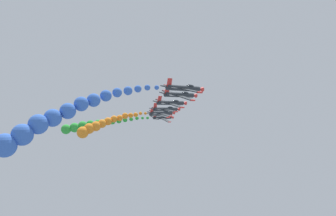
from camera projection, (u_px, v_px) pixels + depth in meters
airplane_lead at (163, 118)px, 134.70m from camera, size 9.19×10.35×3.47m
smoke_trail_lead at (89, 125)px, 118.04m from camera, size 10.06×30.78×5.63m
airplane_left_inner at (160, 114)px, 123.23m from camera, size 9.42×10.35×3.02m
airplane_right_inner at (162, 113)px, 112.63m from camera, size 9.44×10.35×2.97m
smoke_trail_right_inner at (99, 125)px, 98.01m from camera, size 4.49×22.44×7.20m
airplane_left_outer at (166, 109)px, 101.30m from camera, size 9.52×10.35×2.67m
airplane_right_outer at (171, 103)px, 91.03m from camera, size 9.37×10.35×3.15m
airplane_trailing at (180, 95)px, 80.24m from camera, size 9.31×10.35×3.26m
airplane_high_slot at (184, 88)px, 69.51m from camera, size 9.45×10.35×2.93m
smoke_trail_high_slot at (51, 121)px, 51.19m from camera, size 3.87×28.39×10.96m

